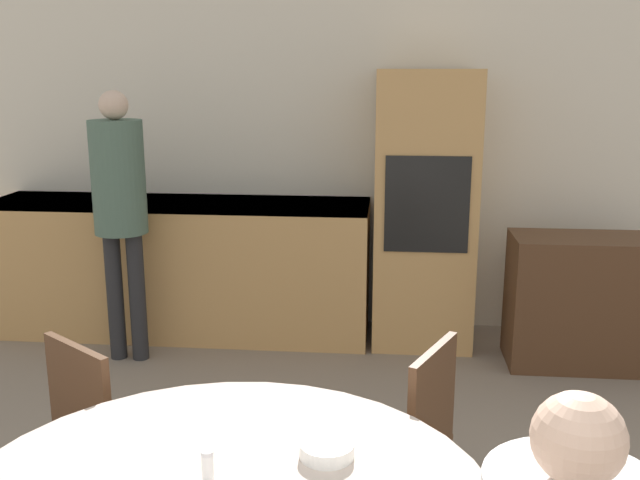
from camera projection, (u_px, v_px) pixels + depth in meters
wall_back at (356, 143)px, 4.95m from camera, size 6.65×0.05×2.60m
kitchen_counter at (181, 266)px, 4.92m from camera, size 2.58×0.60×0.93m
oven_unit at (424, 210)px, 4.67m from camera, size 0.65×0.59×1.81m
sideboard at (593, 302)px, 4.38m from camera, size 1.02×0.45×0.82m
chair_far_left at (58, 451)px, 2.52m from camera, size 0.56×0.56×0.86m
chair_far_right at (405, 438)px, 2.61m from camera, size 0.53×0.53×0.86m
person_standing at (120, 196)px, 4.33m from camera, size 0.32×0.32×1.68m
bowl_near at (327, 450)px, 1.99m from camera, size 0.15×0.15×0.04m
salt_shaker at (208, 466)px, 1.86m from camera, size 0.03×0.03×0.09m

